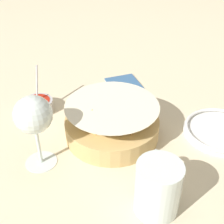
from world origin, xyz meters
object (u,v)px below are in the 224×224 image
Objects in this scene: wine_glass at (33,117)px; side_plate at (221,130)px; food_basket at (112,122)px; sauce_cup at (38,105)px; beer_mug at (158,189)px.

wine_glass is 0.92× the size of side_plate.
food_basket is 0.21m from sauce_cup.
wine_glass reaches higher than sauce_cup.
sauce_cup is 0.64× the size of side_plate.
beer_mug is at bearing -114.42° from wine_glass.
wine_glass is (-0.19, -0.05, 0.10)m from sauce_cup.
wine_glass reaches higher than beer_mug.
sauce_cup reaches higher than food_basket.
wine_glass is 0.26m from beer_mug.
sauce_cup is 0.93× the size of beer_mug.
wine_glass is 1.34× the size of beer_mug.
side_plate is (0.02, -0.25, -0.03)m from food_basket.
wine_glass is 0.43m from side_plate.
sauce_cup is 0.40m from beer_mug.
food_basket is at bearing 93.98° from side_plate.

